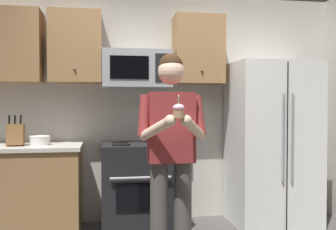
{
  "coord_description": "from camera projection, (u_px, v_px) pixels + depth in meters",
  "views": [
    {
      "loc": [
        -0.49,
        -2.72,
        1.34
      ],
      "look_at": [
        0.03,
        0.42,
        1.25
      ],
      "focal_mm": 41.17,
      "sensor_mm": 36.0,
      "label": 1
    }
  ],
  "objects": [
    {
      "name": "cupcake",
      "position": [
        179.0,
        111.0,
        2.86
      ],
      "size": [
        0.09,
        0.09,
        0.17
      ],
      "color": "#A87F56"
    },
    {
      "name": "oven_range",
      "position": [
        138.0,
        186.0,
        4.11
      ],
      "size": [
        0.76,
        0.7,
        0.93
      ],
      "color": "black",
      "rests_on": "ground"
    },
    {
      "name": "knife_block",
      "position": [
        16.0,
        135.0,
        3.87
      ],
      "size": [
        0.16,
        0.15,
        0.32
      ],
      "color": "brown",
      "rests_on": "counter_left"
    },
    {
      "name": "wall_back",
      "position": [
        148.0,
        107.0,
        4.49
      ],
      "size": [
        4.4,
        0.1,
        2.6
      ],
      "primitive_type": "cube",
      "color": "beige",
      "rests_on": "ground"
    },
    {
      "name": "person",
      "position": [
        171.0,
        146.0,
        3.19
      ],
      "size": [
        0.6,
        0.48,
        1.76
      ],
      "color": "#4C4742",
      "rests_on": "ground"
    },
    {
      "name": "cabinet_row_upper",
      "position": [
        83.0,
        47.0,
        4.14
      ],
      "size": [
        2.78,
        0.36,
        0.76
      ],
      "color": "#9E7247"
    },
    {
      "name": "refrigerator",
      "position": [
        272.0,
        143.0,
        4.3
      ],
      "size": [
        0.9,
        0.75,
        1.8
      ],
      "color": "white",
      "rests_on": "ground"
    },
    {
      "name": "counter_left",
      "position": [
        10.0,
        190.0,
        3.92
      ],
      "size": [
        1.44,
        0.66,
        0.92
      ],
      "color": "#9E7247",
      "rests_on": "ground"
    },
    {
      "name": "microwave",
      "position": [
        137.0,
        69.0,
        4.19
      ],
      "size": [
        0.74,
        0.41,
        0.4
      ],
      "color": "#9EA0A5"
    },
    {
      "name": "bowl_large_white",
      "position": [
        40.0,
        140.0,
        3.93
      ],
      "size": [
        0.21,
        0.21,
        0.09
      ],
      "color": "white",
      "rests_on": "counter_left"
    }
  ]
}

